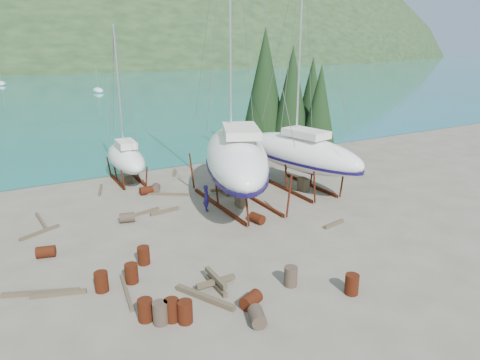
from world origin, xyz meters
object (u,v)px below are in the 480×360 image
small_sailboat_shore (126,158)px  large_sailboat_near (236,156)px  large_sailboat_far (300,152)px  worker (206,198)px

small_sailboat_shore → large_sailboat_near: bearing=-57.7°
large_sailboat_near → large_sailboat_far: large_sailboat_near is taller
large_sailboat_near → large_sailboat_far: size_ratio=1.21×
large_sailboat_far → small_sailboat_shore: size_ratio=1.47×
large_sailboat_near → worker: 3.29m
small_sailboat_shore → worker: bearing=-70.8°
small_sailboat_shore → large_sailboat_far: bearing=-35.5°
large_sailboat_near → small_sailboat_shore: large_sailboat_near is taller
large_sailboat_near → large_sailboat_far: (5.46, 0.43, -0.53)m
large_sailboat_near → small_sailboat_shore: bearing=144.6°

